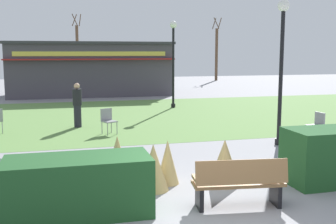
{
  "coord_description": "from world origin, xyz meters",
  "views": [
    {
      "loc": [
        -2.44,
        -6.58,
        2.87
      ],
      "look_at": [
        0.27,
        3.93,
        1.3
      ],
      "focal_mm": 44.65,
      "sensor_mm": 36.0,
      "label": 1
    }
  ],
  "objects": [
    {
      "name": "cafe_chair_center",
      "position": [
        5.71,
        5.31,
        0.53
      ],
      "size": [
        0.5,
        0.5,
        0.89
      ],
      "color": "gray",
      "rests_on": "ground_plane"
    },
    {
      "name": "cafe_chair_west",
      "position": [
        -0.87,
        7.94,
        0.53
      ],
      "size": [
        0.58,
        0.58,
        0.89
      ],
      "color": "gray",
      "rests_on": "ground_plane"
    },
    {
      "name": "ornamental_grass_behind_left",
      "position": [
        -0.63,
        1.63,
        0.49
      ],
      "size": [
        0.64,
        0.64,
        0.98
      ],
      "primitive_type": "cone",
      "color": "tan",
      "rests_on": "ground_plane"
    },
    {
      "name": "lamppost_far",
      "position": [
        3.19,
        14.13,
        2.76
      ],
      "size": [
        0.36,
        0.36,
        4.41
      ],
      "color": "black",
      "rests_on": "ground_plane"
    },
    {
      "name": "tree_right_bg",
      "position": [
        12.78,
        32.97,
        2.74
      ],
      "size": [
        0.91,
        0.96,
        6.21
      ],
      "color": "brown",
      "rests_on": "ground_plane"
    },
    {
      "name": "ornamental_grass_behind_right",
      "position": [
        -1.28,
        2.32,
        0.53
      ],
      "size": [
        0.6,
        0.6,
        1.05
      ],
      "primitive_type": "cone",
      "color": "tan",
      "rests_on": "ground_plane"
    },
    {
      "name": "ground_plane",
      "position": [
        0.0,
        0.0,
        0.0
      ],
      "size": [
        80.0,
        80.0,
        0.0
      ],
      "primitive_type": "plane",
      "color": "gray"
    },
    {
      "name": "park_bench",
      "position": [
        0.68,
        0.25,
        0.48
      ],
      "size": [
        1.75,
        0.73,
        0.95
      ],
      "color": "olive",
      "rests_on": "ground_plane"
    },
    {
      "name": "hedge_left",
      "position": [
        -2.2,
        0.66,
        0.52
      ],
      "size": [
        2.53,
        1.1,
        1.04
      ],
      "primitive_type": "cube",
      "color": "#1E4C23",
      "rests_on": "ground_plane"
    },
    {
      "name": "lawn_patch",
      "position": [
        0.0,
        11.86,
        0.0
      ],
      "size": [
        36.0,
        12.0,
        0.01
      ],
      "primitive_type": "cube",
      "color": "#5B8442",
      "rests_on": "ground_plane"
    },
    {
      "name": "person_strolling",
      "position": [
        -1.84,
        9.53,
        0.86
      ],
      "size": [
        0.34,
        0.34,
        1.69
      ],
      "rotation": [
        0.0,
        0.0,
        1.48
      ],
      "color": "#23232D",
      "rests_on": "ground_plane"
    },
    {
      "name": "tree_left_bg",
      "position": [
        -0.75,
        34.74,
        2.84
      ],
      "size": [
        0.91,
        0.96,
        6.41
      ],
      "color": "brown",
      "rests_on": "ground_plane"
    },
    {
      "name": "ornamental_grass_behind_center",
      "position": [
        0.94,
        1.6,
        0.5
      ],
      "size": [
        0.71,
        0.71,
        1.0
      ],
      "primitive_type": "cone",
      "color": "tan",
      "rests_on": "ground_plane"
    },
    {
      "name": "food_kiosk",
      "position": [
        -0.49,
        21.61,
        1.76
      ],
      "size": [
        10.64,
        4.29,
        3.5
      ],
      "color": "#47424C",
      "rests_on": "ground_plane"
    },
    {
      "name": "ornamental_grass_behind_far",
      "position": [
        -0.23,
        1.99,
        0.49
      ],
      "size": [
        0.5,
        0.5,
        0.97
      ],
      "primitive_type": "cone",
      "color": "tan",
      "rests_on": "ground_plane"
    },
    {
      "name": "parked_car_west_slot",
      "position": [
        -2.61,
        29.72,
        0.64
      ],
      "size": [
        4.28,
        2.21,
        1.2
      ],
      "color": "silver",
      "rests_on": "ground_plane"
    },
    {
      "name": "lamppost_mid",
      "position": [
        4.06,
        4.85,
        2.76
      ],
      "size": [
        0.36,
        0.36,
        4.41
      ],
      "color": "black",
      "rests_on": "ground_plane"
    },
    {
      "name": "hedge_right",
      "position": [
        3.24,
        1.14,
        0.6
      ],
      "size": [
        1.94,
        1.1,
        1.21
      ],
      "primitive_type": "cube",
      "color": "#1E4C23",
      "rests_on": "ground_plane"
    }
  ]
}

